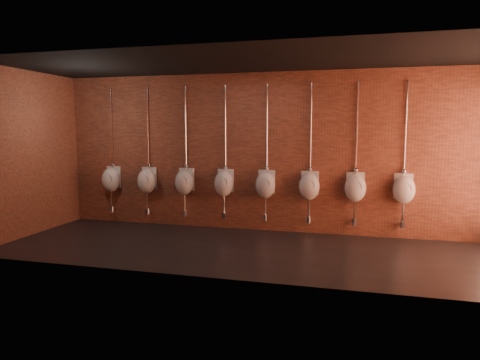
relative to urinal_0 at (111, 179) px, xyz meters
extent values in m
plane|color=black|center=(3.31, -1.36, -0.97)|extent=(8.50, 8.50, 0.00)
cube|color=black|center=(3.31, -1.36, 2.23)|extent=(8.50, 3.00, 0.04)
cube|color=#9D5339|center=(3.31, 0.14, 0.63)|extent=(8.50, 0.04, 3.20)
cube|color=#9D5339|center=(3.31, -2.86, 0.63)|extent=(8.50, 0.04, 3.20)
cube|color=#9D5339|center=(-0.94, -1.36, 0.63)|extent=(0.04, 3.00, 3.20)
ellipsoid|color=white|center=(0.00, -0.01, -0.01)|extent=(0.43, 0.38, 0.53)
cube|color=white|center=(0.00, 0.12, 0.04)|extent=(0.35, 0.07, 0.48)
cylinder|color=#A4A4A4|center=(0.00, -0.15, 0.02)|extent=(0.23, 0.04, 0.23)
cylinder|color=silver|center=(0.00, 0.10, 1.12)|extent=(0.03, 0.03, 1.72)
sphere|color=silver|center=(0.00, 0.09, 0.32)|extent=(0.10, 0.10, 0.10)
cylinder|color=silver|center=(0.00, 0.10, 1.98)|extent=(0.06, 0.06, 0.01)
cylinder|color=silver|center=(0.00, -0.01, -0.42)|extent=(0.04, 0.04, 0.39)
cylinder|color=silver|center=(0.00, -0.01, -0.67)|extent=(0.10, 0.10, 0.13)
cylinder|color=silver|center=(0.00, 0.08, -0.67)|extent=(0.04, 0.18, 0.04)
ellipsoid|color=white|center=(0.87, -0.01, -0.01)|extent=(0.43, 0.38, 0.53)
cube|color=white|center=(0.87, 0.12, 0.04)|extent=(0.35, 0.07, 0.48)
cylinder|color=#A4A4A4|center=(0.87, -0.15, 0.02)|extent=(0.23, 0.04, 0.23)
cylinder|color=silver|center=(0.87, 0.10, 1.12)|extent=(0.03, 0.03, 1.72)
sphere|color=silver|center=(0.87, 0.09, 0.32)|extent=(0.10, 0.10, 0.10)
cylinder|color=silver|center=(0.87, 0.10, 1.98)|extent=(0.06, 0.06, 0.01)
cylinder|color=silver|center=(0.87, -0.01, -0.42)|extent=(0.04, 0.04, 0.39)
cylinder|color=silver|center=(0.87, -0.01, -0.67)|extent=(0.10, 0.10, 0.13)
cylinder|color=silver|center=(0.87, 0.08, -0.67)|extent=(0.04, 0.18, 0.04)
ellipsoid|color=white|center=(1.74, -0.01, -0.01)|extent=(0.43, 0.38, 0.53)
cube|color=white|center=(1.74, 0.12, 0.04)|extent=(0.35, 0.07, 0.48)
cylinder|color=#A4A4A4|center=(1.74, -0.15, 0.02)|extent=(0.23, 0.04, 0.23)
cylinder|color=silver|center=(1.74, 0.10, 1.12)|extent=(0.03, 0.03, 1.72)
sphere|color=silver|center=(1.74, 0.09, 0.32)|extent=(0.10, 0.10, 0.10)
cylinder|color=silver|center=(1.74, 0.10, 1.98)|extent=(0.06, 0.06, 0.01)
cylinder|color=silver|center=(1.74, -0.01, -0.42)|extent=(0.04, 0.04, 0.39)
cylinder|color=silver|center=(1.74, -0.01, -0.67)|extent=(0.10, 0.10, 0.13)
cylinder|color=silver|center=(1.74, 0.08, -0.67)|extent=(0.04, 0.18, 0.04)
ellipsoid|color=white|center=(2.61, -0.01, -0.01)|extent=(0.43, 0.38, 0.53)
cube|color=white|center=(2.61, 0.12, 0.04)|extent=(0.35, 0.07, 0.48)
cylinder|color=#A4A4A4|center=(2.61, -0.15, 0.02)|extent=(0.23, 0.04, 0.23)
cylinder|color=silver|center=(2.61, 0.10, 1.12)|extent=(0.03, 0.03, 1.72)
sphere|color=silver|center=(2.61, 0.09, 0.32)|extent=(0.10, 0.10, 0.10)
cylinder|color=silver|center=(2.61, 0.10, 1.98)|extent=(0.06, 0.06, 0.01)
cylinder|color=silver|center=(2.61, -0.01, -0.42)|extent=(0.04, 0.04, 0.39)
cylinder|color=silver|center=(2.61, -0.01, -0.67)|extent=(0.10, 0.10, 0.13)
cylinder|color=silver|center=(2.61, 0.08, -0.67)|extent=(0.04, 0.18, 0.04)
ellipsoid|color=white|center=(3.48, -0.01, -0.01)|extent=(0.43, 0.38, 0.53)
cube|color=white|center=(3.48, 0.12, 0.04)|extent=(0.35, 0.07, 0.48)
cylinder|color=#A4A4A4|center=(3.48, -0.15, 0.02)|extent=(0.23, 0.04, 0.23)
cylinder|color=silver|center=(3.48, 0.10, 1.12)|extent=(0.03, 0.03, 1.72)
sphere|color=silver|center=(3.48, 0.09, 0.32)|extent=(0.10, 0.10, 0.10)
cylinder|color=silver|center=(3.48, 0.10, 1.98)|extent=(0.06, 0.06, 0.01)
cylinder|color=silver|center=(3.48, -0.01, -0.42)|extent=(0.04, 0.04, 0.39)
cylinder|color=silver|center=(3.48, -0.01, -0.67)|extent=(0.10, 0.10, 0.13)
cylinder|color=silver|center=(3.48, 0.08, -0.67)|extent=(0.04, 0.18, 0.04)
ellipsoid|color=white|center=(4.35, -0.01, -0.01)|extent=(0.43, 0.38, 0.53)
cube|color=white|center=(4.35, 0.12, 0.04)|extent=(0.35, 0.07, 0.48)
cylinder|color=#A4A4A4|center=(4.35, -0.15, 0.02)|extent=(0.23, 0.04, 0.23)
cylinder|color=silver|center=(4.35, 0.10, 1.12)|extent=(0.03, 0.03, 1.72)
sphere|color=silver|center=(4.35, 0.09, 0.32)|extent=(0.10, 0.10, 0.10)
cylinder|color=silver|center=(4.35, 0.10, 1.98)|extent=(0.06, 0.06, 0.01)
cylinder|color=silver|center=(4.35, -0.01, -0.42)|extent=(0.04, 0.04, 0.39)
cylinder|color=silver|center=(4.35, -0.01, -0.67)|extent=(0.10, 0.10, 0.13)
cylinder|color=silver|center=(4.35, 0.08, -0.67)|extent=(0.04, 0.18, 0.04)
ellipsoid|color=white|center=(5.22, -0.01, -0.01)|extent=(0.43, 0.38, 0.53)
cube|color=white|center=(5.22, 0.12, 0.04)|extent=(0.35, 0.07, 0.48)
cylinder|color=#A4A4A4|center=(5.22, -0.15, 0.02)|extent=(0.23, 0.04, 0.23)
cylinder|color=silver|center=(5.22, 0.10, 1.12)|extent=(0.03, 0.03, 1.72)
sphere|color=silver|center=(5.22, 0.09, 0.32)|extent=(0.10, 0.10, 0.10)
cylinder|color=silver|center=(5.22, 0.10, 1.98)|extent=(0.06, 0.06, 0.01)
cylinder|color=silver|center=(5.22, -0.01, -0.42)|extent=(0.04, 0.04, 0.39)
cylinder|color=silver|center=(5.22, -0.01, -0.67)|extent=(0.10, 0.10, 0.13)
cylinder|color=silver|center=(5.22, 0.08, -0.67)|extent=(0.04, 0.18, 0.04)
ellipsoid|color=white|center=(6.09, -0.01, -0.01)|extent=(0.43, 0.38, 0.53)
cube|color=white|center=(6.09, 0.12, 0.04)|extent=(0.35, 0.07, 0.48)
cylinder|color=#A4A4A4|center=(6.09, -0.15, 0.02)|extent=(0.23, 0.04, 0.23)
cylinder|color=silver|center=(6.09, 0.10, 1.12)|extent=(0.03, 0.03, 1.72)
sphere|color=silver|center=(6.09, 0.09, 0.32)|extent=(0.10, 0.10, 0.10)
cylinder|color=silver|center=(6.09, 0.10, 1.98)|extent=(0.06, 0.06, 0.01)
cylinder|color=silver|center=(6.09, -0.01, -0.42)|extent=(0.04, 0.04, 0.39)
cylinder|color=silver|center=(6.09, -0.01, -0.67)|extent=(0.10, 0.10, 0.13)
cylinder|color=silver|center=(6.09, 0.08, -0.67)|extent=(0.04, 0.18, 0.04)
camera|label=1|loc=(5.12, -8.36, 1.10)|focal=32.00mm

